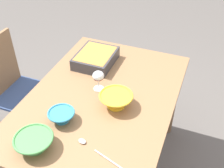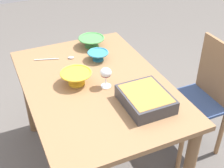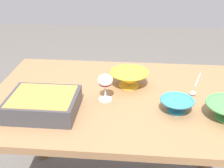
{
  "view_description": "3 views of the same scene",
  "coord_description": "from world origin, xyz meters",
  "px_view_note": "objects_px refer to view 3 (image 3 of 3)",
  "views": [
    {
      "loc": [
        1.21,
        0.54,
        1.91
      ],
      "look_at": [
        -0.09,
        0.04,
        0.81
      ],
      "focal_mm": 44.48,
      "sensor_mm": 36.0,
      "label": 1
    },
    {
      "loc": [
        -1.55,
        0.57,
        1.89
      ],
      "look_at": [
        -0.09,
        -0.08,
        0.78
      ],
      "focal_mm": 48.93,
      "sensor_mm": 36.0,
      "label": 2
    },
    {
      "loc": [
        0.09,
        -1.33,
        1.49
      ],
      "look_at": [
        -0.03,
        0.0,
        0.82
      ],
      "focal_mm": 48.09,
      "sensor_mm": 36.0,
      "label": 3
    }
  ],
  "objects_px": {
    "dining_table": "(118,116)",
    "wine_glass": "(105,82)",
    "casserole_dish": "(43,103)",
    "serving_bowl": "(177,104)",
    "small_bowl": "(129,78)",
    "serving_spoon": "(195,88)"
  },
  "relations": [
    {
      "from": "dining_table",
      "to": "casserole_dish",
      "type": "relative_size",
      "value": 4.21
    },
    {
      "from": "serving_bowl",
      "to": "dining_table",
      "type": "bearing_deg",
      "value": 154.99
    },
    {
      "from": "wine_glass",
      "to": "serving_bowl",
      "type": "height_order",
      "value": "wine_glass"
    },
    {
      "from": "serving_spoon",
      "to": "casserole_dish",
      "type": "bearing_deg",
      "value": -157.66
    },
    {
      "from": "wine_glass",
      "to": "serving_bowl",
      "type": "bearing_deg",
      "value": -13.57
    },
    {
      "from": "wine_glass",
      "to": "casserole_dish",
      "type": "relative_size",
      "value": 0.44
    },
    {
      "from": "casserole_dish",
      "to": "serving_bowl",
      "type": "distance_m",
      "value": 0.61
    },
    {
      "from": "dining_table",
      "to": "serving_bowl",
      "type": "height_order",
      "value": "serving_bowl"
    },
    {
      "from": "serving_bowl",
      "to": "serving_spoon",
      "type": "height_order",
      "value": "serving_bowl"
    },
    {
      "from": "casserole_dish",
      "to": "serving_bowl",
      "type": "height_order",
      "value": "casserole_dish"
    },
    {
      "from": "wine_glass",
      "to": "serving_spoon",
      "type": "height_order",
      "value": "wine_glass"
    },
    {
      "from": "small_bowl",
      "to": "serving_spoon",
      "type": "relative_size",
      "value": 0.73
    },
    {
      "from": "wine_glass",
      "to": "serving_bowl",
      "type": "relative_size",
      "value": 0.89
    },
    {
      "from": "casserole_dish",
      "to": "serving_bowl",
      "type": "xyz_separation_m",
      "value": [
        0.61,
        0.06,
        -0.01
      ]
    },
    {
      "from": "dining_table",
      "to": "serving_spoon",
      "type": "height_order",
      "value": "serving_spoon"
    },
    {
      "from": "serving_bowl",
      "to": "serving_spoon",
      "type": "bearing_deg",
      "value": 63.26
    },
    {
      "from": "dining_table",
      "to": "serving_spoon",
      "type": "xyz_separation_m",
      "value": [
        0.4,
        0.11,
        0.13
      ]
    },
    {
      "from": "dining_table",
      "to": "serving_bowl",
      "type": "distance_m",
      "value": 0.34
    },
    {
      "from": "wine_glass",
      "to": "casserole_dish",
      "type": "height_order",
      "value": "wine_glass"
    },
    {
      "from": "wine_glass",
      "to": "dining_table",
      "type": "bearing_deg",
      "value": 36.85
    },
    {
      "from": "wine_glass",
      "to": "serving_spoon",
      "type": "bearing_deg",
      "value": 19.23
    },
    {
      "from": "dining_table",
      "to": "wine_glass",
      "type": "distance_m",
      "value": 0.23
    }
  ]
}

